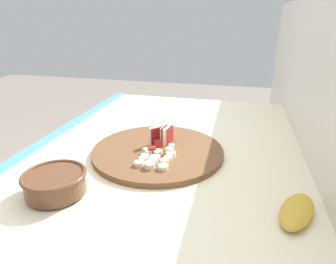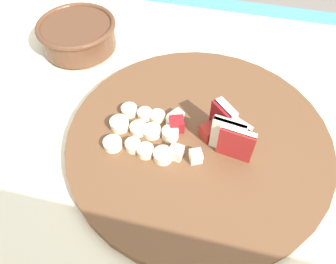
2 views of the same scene
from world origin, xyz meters
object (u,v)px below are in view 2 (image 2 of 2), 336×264
at_px(apple_wedge_fan, 230,132).
at_px(apple_dice_pile, 193,134).
at_px(cutting_board, 198,140).
at_px(ceramic_bowl, 78,34).
at_px(banana_slice_rows, 144,132).

xyz_separation_m(apple_wedge_fan, apple_dice_pile, (0.05, 0.00, -0.02)).
distance_m(cutting_board, apple_dice_pile, 0.02).
bearing_deg(apple_dice_pile, ceramic_bowl, -34.96).
xyz_separation_m(apple_wedge_fan, banana_slice_rows, (0.13, 0.01, -0.02)).
bearing_deg(banana_slice_rows, apple_dice_pile, -171.99).
height_order(cutting_board, ceramic_bowl, ceramic_bowl).
bearing_deg(ceramic_bowl, cutting_board, 146.86).
relative_size(apple_dice_pile, banana_slice_rows, 0.85).
height_order(cutting_board, apple_dice_pile, apple_dice_pile).
relative_size(apple_dice_pile, ceramic_bowl, 0.61).
relative_size(cutting_board, banana_slice_rows, 3.75).
bearing_deg(cutting_board, apple_wedge_fan, 174.62).
bearing_deg(banana_slice_rows, cutting_board, -168.56).
height_order(apple_dice_pile, ceramic_bowl, ceramic_bowl).
distance_m(cutting_board, banana_slice_rows, 0.09).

